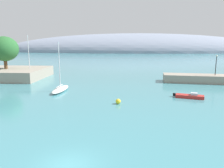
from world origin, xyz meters
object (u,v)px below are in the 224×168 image
(tree_clump_shore, at_px, (4,49))
(harbor_lamp_post, at_px, (216,63))
(sailboat_black_mid_mooring, at_px, (30,76))
(sailboat_white_near_shore, at_px, (60,89))
(motorboat_red_foreground, at_px, (190,96))
(mooring_buoy_yellow, at_px, (118,101))

(tree_clump_shore, bearing_deg, harbor_lamp_post, -3.12)
(tree_clump_shore, distance_m, sailboat_black_mid_mooring, 8.92)
(tree_clump_shore, height_order, sailboat_white_near_shore, tree_clump_shore)
(motorboat_red_foreground, height_order, mooring_buoy_yellow, motorboat_red_foreground)
(motorboat_red_foreground, relative_size, mooring_buoy_yellow, 6.34)
(mooring_buoy_yellow, bearing_deg, motorboat_red_foreground, 20.76)
(tree_clump_shore, bearing_deg, sailboat_white_near_shore, -36.99)
(motorboat_red_foreground, distance_m, harbor_lamp_post, 17.58)
(sailboat_white_near_shore, distance_m, sailboat_black_mid_mooring, 19.46)
(harbor_lamp_post, bearing_deg, sailboat_black_mid_mooring, 174.91)
(tree_clump_shore, relative_size, sailboat_white_near_shore, 0.89)
(mooring_buoy_yellow, xyz_separation_m, harbor_lamp_post, (21.02, 18.70, 4.17))
(sailboat_black_mid_mooring, height_order, harbor_lamp_post, sailboat_black_mid_mooring)
(mooring_buoy_yellow, distance_m, harbor_lamp_post, 28.44)
(sailboat_white_near_shore, bearing_deg, harbor_lamp_post, -68.65)
(harbor_lamp_post, bearing_deg, tree_clump_shore, 176.88)
(sailboat_white_near_shore, xyz_separation_m, motorboat_red_foreground, (22.89, -3.37, -0.16))
(sailboat_white_near_shore, relative_size, harbor_lamp_post, 2.03)
(sailboat_white_near_shore, height_order, motorboat_red_foreground, sailboat_white_near_shore)
(tree_clump_shore, bearing_deg, mooring_buoy_yellow, -36.17)
(tree_clump_shore, height_order, sailboat_black_mid_mooring, sailboat_black_mid_mooring)
(harbor_lamp_post, bearing_deg, motorboat_red_foreground, -123.21)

